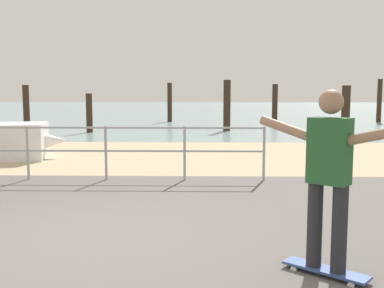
{
  "coord_description": "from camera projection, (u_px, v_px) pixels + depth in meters",
  "views": [
    {
      "loc": [
        1.46,
        -5.08,
        1.73
      ],
      "look_at": [
        1.3,
        2.0,
        0.9
      ],
      "focal_mm": 43.3,
      "sensor_mm": 36.0,
      "label": 1
    }
  ],
  "objects": [
    {
      "name": "skateboarder",
      "position": [
        329.0,
        169.0,
        4.17
      ],
      "size": [
        1.17,
        0.99,
        1.65
      ],
      "color": "#26262B",
      "rests_on": "skateboard"
    },
    {
      "name": "groyne_post_6",
      "position": [
        379.0,
        101.0,
        24.7
      ],
      "size": [
        0.25,
        0.25,
        2.31
      ],
      "primitive_type": "cylinder",
      "color": "#332319",
      "rests_on": "ground"
    },
    {
      "name": "groyne_post_0",
      "position": [
        26.0,
        108.0,
        19.38
      ],
      "size": [
        0.27,
        0.27,
        1.94
      ],
      "primitive_type": "cylinder",
      "color": "#332319",
      "rests_on": "ground"
    },
    {
      "name": "skateboard",
      "position": [
        325.0,
        270.0,
        4.28
      ],
      "size": [
        0.74,
        0.66,
        0.08
      ],
      "color": "#334C8C",
      "rests_on": "ground"
    },
    {
      "name": "groyne_post_1",
      "position": [
        89.0,
        113.0,
        18.7
      ],
      "size": [
        0.25,
        0.25,
        1.59
      ],
      "primitive_type": "cylinder",
      "color": "#332319",
      "rests_on": "ground"
    },
    {
      "name": "beach_strip",
      "position": [
        147.0,
        156.0,
        12.23
      ],
      "size": [
        24.0,
        6.0,
        0.04
      ],
      "primitive_type": "cube",
      "color": "tan",
      "rests_on": "ground"
    },
    {
      "name": "groyne_post_2",
      "position": [
        170.0,
        103.0,
        24.98
      ],
      "size": [
        0.25,
        0.25,
        2.11
      ],
      "primitive_type": "cylinder",
      "color": "#332319",
      "rests_on": "ground"
    },
    {
      "name": "groyne_post_4",
      "position": [
        275.0,
        103.0,
        24.52
      ],
      "size": [
        0.29,
        0.29,
        2.04
      ],
      "primitive_type": "cylinder",
      "color": "#332319",
      "rests_on": "ground"
    },
    {
      "name": "groyne_post_3",
      "position": [
        227.0,
        106.0,
        19.48
      ],
      "size": [
        0.3,
        0.3,
        2.15
      ],
      "primitive_type": "cylinder",
      "color": "#332319",
      "rests_on": "ground"
    },
    {
      "name": "groyne_post_5",
      "position": [
        346.0,
        106.0,
        21.42
      ],
      "size": [
        0.4,
        0.4,
        1.94
      ],
      "primitive_type": "cylinder",
      "color": "#332319",
      "rests_on": "ground"
    },
    {
      "name": "sea_surface",
      "position": [
        186.0,
        110.0,
        40.03
      ],
      "size": [
        72.0,
        50.0,
        0.04
      ],
      "primitive_type": "cube",
      "color": "#849EA3",
      "rests_on": "ground"
    },
    {
      "name": "ground_plane",
      "position": [
        44.0,
        277.0,
        4.29
      ],
      "size": [
        24.0,
        10.0,
        0.04
      ],
      "primitive_type": "cube",
      "color": "#605B56",
      "rests_on": "ground"
    }
  ]
}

